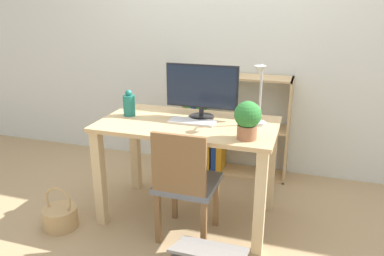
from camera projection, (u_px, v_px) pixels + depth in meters
ground_plane at (188, 215)px, 2.94m from camera, size 10.00×10.00×0.00m
wall_back at (223, 34)px, 3.48m from camera, size 8.00×0.05×2.60m
desk at (188, 142)px, 2.74m from camera, size 1.27×0.70×0.77m
monitor at (202, 89)px, 2.72m from camera, size 0.54×0.19×0.40m
keyboard at (192, 122)px, 2.68m from camera, size 0.33×0.14×0.02m
vase at (129, 104)px, 2.83m from camera, size 0.09×0.09×0.20m
desk_lamp at (260, 90)px, 2.51m from camera, size 0.10×0.19×0.43m
potted_plant at (248, 119)px, 2.33m from camera, size 0.17×0.17×0.25m
chair at (185, 182)px, 2.51m from camera, size 0.40×0.40×0.82m
bookshelf at (215, 132)px, 3.62m from camera, size 0.99×0.28×0.95m
basket at (60, 216)px, 2.76m from camera, size 0.25×0.25×0.33m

